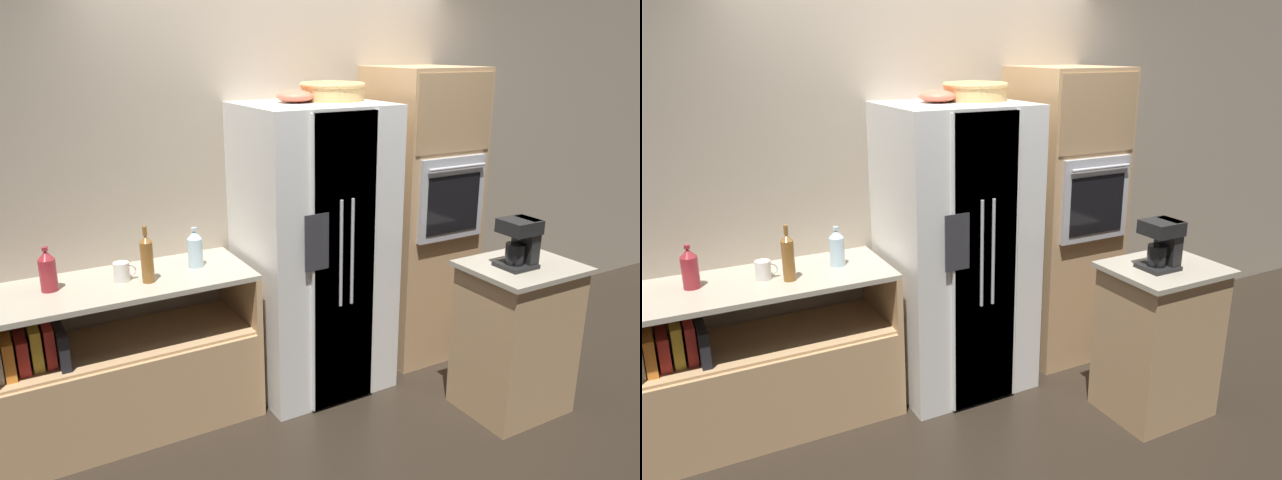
{
  "view_description": "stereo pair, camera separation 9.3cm",
  "coord_description": "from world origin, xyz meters",
  "views": [
    {
      "loc": [
        -1.82,
        -3.21,
        2.15
      ],
      "look_at": [
        0.01,
        -0.02,
        1.0
      ],
      "focal_mm": 35.0,
      "sensor_mm": 36.0,
      "label": 1
    },
    {
      "loc": [
        -1.74,
        -3.25,
        2.15
      ],
      "look_at": [
        0.01,
        -0.02,
        1.0
      ],
      "focal_mm": 35.0,
      "sensor_mm": 36.0,
      "label": 2
    }
  ],
  "objects": [
    {
      "name": "coffee_maker",
      "position": [
        0.85,
        -0.84,
        1.09
      ],
      "size": [
        0.2,
        0.18,
        0.28
      ],
      "color": "black",
      "rests_on": "island_counter"
    },
    {
      "name": "island_counter",
      "position": [
        0.9,
        -0.83,
        0.47
      ],
      "size": [
        0.64,
        0.54,
        0.94
      ],
      "color": "tan",
      "rests_on": "ground_plane"
    },
    {
      "name": "wicker_basket",
      "position": [
        0.19,
        0.15,
        1.89
      ],
      "size": [
        0.4,
        0.4,
        0.11
      ],
      "color": "tan",
      "rests_on": "refrigerator"
    },
    {
      "name": "bottle_tall",
      "position": [
        -1.04,
        0.05,
        1.04
      ],
      "size": [
        0.07,
        0.07,
        0.32
      ],
      "color": "brown",
      "rests_on": "counter_left"
    },
    {
      "name": "ground_plane",
      "position": [
        0.0,
        0.0,
        0.0
      ],
      "size": [
        20.0,
        20.0,
        0.0
      ],
      "primitive_type": "plane",
      "color": "black"
    },
    {
      "name": "wall_oven",
      "position": [
        0.88,
        0.12,
        1.02
      ],
      "size": [
        0.64,
        0.7,
        2.02
      ],
      "color": "tan",
      "rests_on": "ground_plane"
    },
    {
      "name": "bottle_short",
      "position": [
        -1.53,
        0.18,
        1.02
      ],
      "size": [
        0.09,
        0.09,
        0.24
      ],
      "color": "maroon",
      "rests_on": "counter_left"
    },
    {
      "name": "counter_left",
      "position": [
        -1.2,
        0.13,
        0.33
      ],
      "size": [
        1.46,
        0.61,
        0.91
      ],
      "color": "tan",
      "rests_on": "ground_plane"
    },
    {
      "name": "mug",
      "position": [
        -1.16,
        0.14,
        0.96
      ],
      "size": [
        0.12,
        0.09,
        0.11
      ],
      "color": "silver",
      "rests_on": "counter_left"
    },
    {
      "name": "refrigerator",
      "position": [
        0.01,
        0.06,
        0.91
      ],
      "size": [
        0.85,
        0.77,
        1.83
      ],
      "color": "silver",
      "rests_on": "ground_plane"
    },
    {
      "name": "fruit_bowl",
      "position": [
        -0.07,
        0.14,
        1.86
      ],
      "size": [
        0.23,
        0.23,
        0.07
      ],
      "color": "#DB664C",
      "rests_on": "refrigerator"
    },
    {
      "name": "bottle_wide",
      "position": [
        -0.73,
        0.16,
        1.02
      ],
      "size": [
        0.09,
        0.09,
        0.24
      ],
      "color": "silver",
      "rests_on": "counter_left"
    },
    {
      "name": "wall_back",
      "position": [
        0.0,
        0.47,
        1.4
      ],
      "size": [
        12.0,
        0.06,
        2.8
      ],
      "color": "tan",
      "rests_on": "ground_plane"
    }
  ]
}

